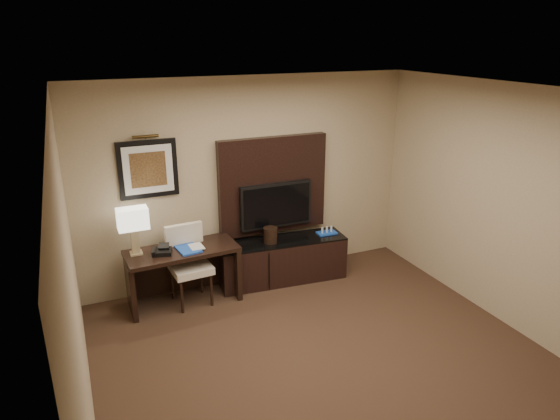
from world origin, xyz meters
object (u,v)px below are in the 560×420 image
tv (276,205)px  minibar_tray (327,230)px  desk (184,276)px  desk_phone (162,249)px  credenza (282,260)px  desk_chair (191,267)px  ice_bucket (270,235)px  table_lamp (134,232)px

tv → minibar_tray: (0.66, -0.23, -0.39)m
desk → desk_phone: size_ratio=6.08×
credenza → desk_chair: desk_chair is taller
desk_phone → ice_bucket: desk_phone is taller
tv → desk: bearing=-169.9°
table_lamp → desk_phone: (0.28, -0.12, -0.22)m
desk_chair → desk_phone: desk_chair is taller
ice_bucket → minibar_tray: size_ratio=0.77×
desk → minibar_tray: desk is taller
desk_phone → ice_bucket: size_ratio=1.08×
credenza → desk_phone: 1.67m
minibar_tray → credenza: bearing=176.6°
desk → table_lamp: (-0.53, 0.08, 0.63)m
tv → desk_chair: 1.40m
desk → desk_chair: bearing=-38.1°
desk_chair → ice_bucket: 1.12m
credenza → desk_phone: size_ratio=7.74×
table_lamp → ice_bucket: bearing=-1.3°
desk_chair → desk_phone: 0.43m
tv → desk_chair: bearing=-166.8°
desk_phone → ice_bucket: (1.42, 0.08, -0.08)m
ice_bucket → desk_phone: bearing=-176.7°
desk → tv: tv is taller
desk → credenza: 1.36m
credenza → desk_chair: 1.29m
credenza → minibar_tray: bearing=1.5°
credenza → tv: size_ratio=1.70×
credenza → minibar_tray: size_ratio=6.40×
credenza → desk_chair: size_ratio=1.75×
credenza → tv: (-0.01, 0.19, 0.73)m
tv → credenza: bearing=-86.9°
credenza → desk_phone: desk_phone is taller
minibar_tray → tv: bearing=160.9°
table_lamp → minibar_tray: table_lamp is taller
credenza → desk_chair: (-1.27, -0.11, 0.19)m
table_lamp → desk: bearing=-8.5°
desk → credenza: bearing=-1.0°
desk → desk_phone: desk_phone is taller
credenza → minibar_tray: (0.65, -0.04, 0.34)m
desk_chair → table_lamp: size_ratio=1.79×
tv → table_lamp: (-1.87, -0.16, -0.03)m
desk_chair → minibar_tray: (1.92, 0.07, 0.15)m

